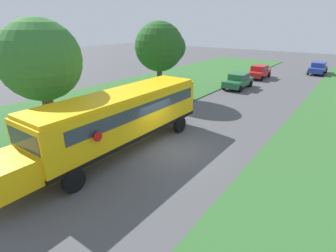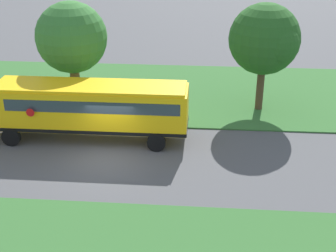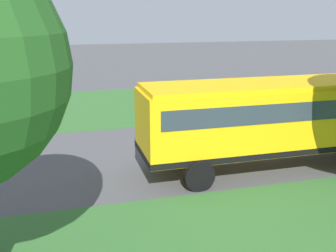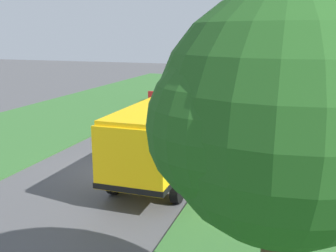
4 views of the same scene
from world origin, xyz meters
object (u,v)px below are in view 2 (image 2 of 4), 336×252
Objects in this scene: oak_tree_roadside_mid at (267,40)px; school_bus at (86,106)px; oak_tree_beside_bus at (71,39)px; park_bench at (93,91)px.

school_bus is at bearing -64.50° from oak_tree_roadside_mid.
oak_tree_beside_bus is (-3.81, -1.64, 2.70)m from school_bus.
oak_tree_roadside_mid reaches higher than park_bench.
oak_tree_roadside_mid is (-4.77, 10.01, 2.64)m from school_bus.
park_bench is (-1.34, -11.12, -4.09)m from oak_tree_roadside_mid.
oak_tree_roadside_mid is 4.19× the size of park_bench.
oak_tree_roadside_mid is at bearing 115.50° from school_bus.
school_bus is 6.39m from park_bench.
oak_tree_beside_bus is at bearing -12.91° from park_bench.
school_bus is 7.71× the size of park_bench.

